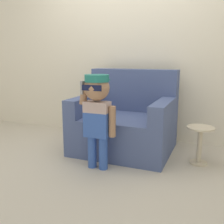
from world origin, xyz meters
TOP-DOWN VIEW (x-y plane):
  - ground_plane at (0.00, 0.00)m, footprint 10.00×10.00m
  - wall_back at (0.00, 0.82)m, footprint 10.00×0.05m
  - armchair at (0.18, 0.25)m, footprint 1.13×0.95m
  - person_child at (0.12, -0.42)m, footprint 0.39×0.29m
  - side_table at (1.07, 0.09)m, footprint 0.29×0.29m

SIDE VIEW (x-z plane):
  - ground_plane at x=0.00m, z-range 0.00..0.00m
  - side_table at x=1.07m, z-range 0.04..0.45m
  - armchair at x=0.18m, z-range -0.14..0.83m
  - person_child at x=0.12m, z-range 0.16..1.12m
  - wall_back at x=0.00m, z-range 0.00..2.60m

